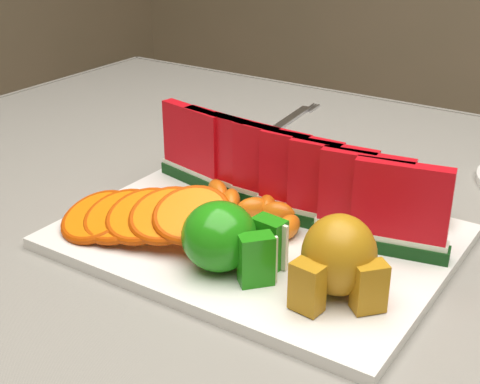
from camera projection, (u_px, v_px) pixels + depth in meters
The scene contains 10 objects.
table at pixel (341, 314), 0.78m from camera, with size 1.40×0.90×0.75m.
tablecloth at pixel (345, 268), 0.76m from camera, with size 1.53×1.03×0.20m.
platter at pixel (257, 237), 0.72m from camera, with size 0.40×0.30×0.01m.
apple_cluster at pixel (227, 239), 0.64m from camera, with size 0.11×0.10×0.07m.
pear_cluster at pixel (339, 259), 0.59m from camera, with size 0.09×0.09×0.08m.
fork at pixel (289, 120), 1.10m from camera, with size 0.03×0.20×0.00m.
watermelon_row at pixel (285, 176), 0.74m from camera, with size 0.39×0.07×0.10m.
orange_fan_front at pixel (143, 215), 0.70m from camera, with size 0.20×0.13×0.06m.
orange_fan_back at pixel (314, 178), 0.80m from camera, with size 0.34×0.11×0.05m.
tangerine_segments at pixel (256, 207), 0.75m from camera, with size 0.15×0.08×0.02m.
Camera 1 is at (0.26, -0.61, 1.11)m, focal length 50.00 mm.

